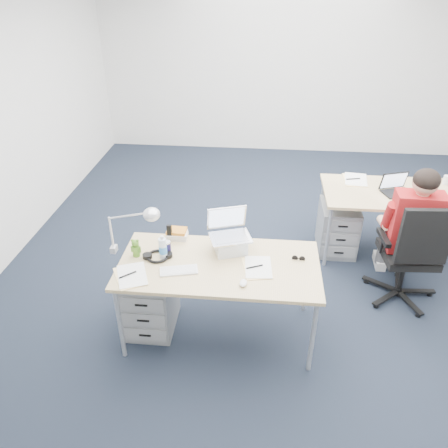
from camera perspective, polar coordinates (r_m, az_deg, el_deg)
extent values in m
plane|color=black|center=(4.69, 8.42, -5.97)|extent=(7.00, 7.00, 0.00)
cube|color=silver|center=(7.39, 8.39, 19.81)|extent=(6.00, 0.02, 2.80)
cube|color=tan|center=(3.50, -0.65, -5.41)|extent=(1.60, 0.80, 0.03)
cylinder|color=#B7BABC|center=(3.61, -13.43, -12.55)|extent=(0.04, 0.04, 0.70)
cylinder|color=#B7BABC|center=(3.48, 11.51, -14.27)|extent=(0.04, 0.04, 0.70)
cylinder|color=#B7BABC|center=(4.12, -10.59, -5.95)|extent=(0.04, 0.04, 0.70)
cylinder|color=#B7BABC|center=(4.01, 10.73, -7.18)|extent=(0.04, 0.04, 0.70)
cube|color=tan|center=(4.94, 22.12, 3.70)|extent=(1.60, 0.80, 0.03)
cylinder|color=#B7BABC|center=(4.64, 13.40, -1.69)|extent=(0.04, 0.04, 0.70)
cylinder|color=#B7BABC|center=(5.24, 12.60, 2.42)|extent=(0.04, 0.04, 0.70)
cylinder|color=black|center=(4.49, 22.28, -5.96)|extent=(0.05, 0.05, 0.42)
cube|color=black|center=(4.37, 22.85, -3.64)|extent=(0.49, 0.49, 0.07)
cube|color=black|center=(4.02, 24.82, -1.55)|extent=(0.44, 0.08, 0.52)
cube|color=maroon|center=(4.21, 23.71, 0.15)|extent=(0.43, 0.24, 0.57)
sphere|color=tan|center=(4.04, 24.87, 4.95)|extent=(0.22, 0.22, 0.22)
cube|color=gray|center=(3.89, -9.52, -9.81)|extent=(0.40, 0.50, 0.55)
cube|color=gray|center=(4.98, 14.61, -0.47)|extent=(0.40, 0.50, 0.55)
cube|color=white|center=(3.42, -5.93, -6.05)|extent=(0.31, 0.18, 0.01)
ellipsoid|color=white|center=(3.27, 2.53, -7.71)|extent=(0.06, 0.09, 0.03)
cylinder|color=#18143F|center=(3.61, -7.46, -3.03)|extent=(0.07, 0.07, 0.11)
cylinder|color=silver|center=(3.53, -8.00, -3.01)|extent=(0.07, 0.07, 0.21)
cube|color=silver|center=(3.81, -6.15, -1.26)|extent=(0.21, 0.18, 0.08)
cube|color=black|center=(3.76, -7.13, -1.15)|extent=(0.04, 0.03, 0.15)
cube|color=#FCDA92|center=(3.43, -12.13, -6.65)|extent=(0.32, 0.36, 0.01)
cube|color=#FCDA92|center=(3.45, 4.33, -5.73)|extent=(0.24, 0.32, 0.01)
cylinder|color=white|center=(5.30, 27.03, 5.15)|extent=(0.07, 0.07, 0.10)
cube|color=white|center=(5.04, 16.73, 5.53)|extent=(0.26, 0.35, 0.01)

